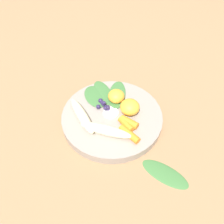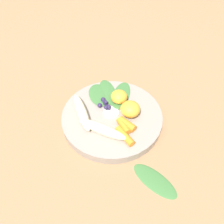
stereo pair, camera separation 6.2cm
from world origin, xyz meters
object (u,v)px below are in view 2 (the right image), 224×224
at_px(banana_peeled_left, 102,129).
at_px(bowl, 112,117).
at_px(kale_leaf_stray, 155,180).
at_px(banana_peeled_right, 82,112).
at_px(orange_segment_near, 119,97).

bearing_deg(banana_peeled_left, bowl, 93.66).
bearing_deg(kale_leaf_stray, bowl, 161.34).
bearing_deg(banana_peeled_left, banana_peeled_right, 160.35).
xyz_separation_m(bowl, banana_peeled_right, (0.07, -0.04, 0.03)).
height_order(bowl, kale_leaf_stray, bowl).
distance_m(banana_peeled_left, banana_peeled_right, 0.08).
height_order(bowl, banana_peeled_left, banana_peeled_left).
bearing_deg(bowl, banana_peeled_right, -25.16).
xyz_separation_m(banana_peeled_left, orange_segment_near, (-0.09, -0.08, 0.00)).
bearing_deg(banana_peeled_right, banana_peeled_left, 24.03).
bearing_deg(orange_segment_near, banana_peeled_left, 41.00).
distance_m(bowl, banana_peeled_right, 0.09).
relative_size(bowl, orange_segment_near, 5.86).
distance_m(banana_peeled_left, kale_leaf_stray, 0.18).
relative_size(bowl, banana_peeled_right, 2.03).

